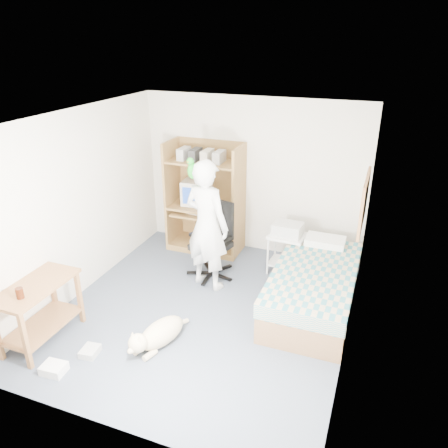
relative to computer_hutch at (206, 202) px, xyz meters
name	(u,v)px	position (x,y,z in m)	size (l,w,h in m)	color
floor	(204,311)	(0.70, -1.74, -0.82)	(4.00, 4.00, 0.00)	#454C5D
wall_back	(252,177)	(0.70, 0.26, 0.43)	(3.60, 0.02, 2.50)	silver
wall_right	(358,248)	(2.50, -1.74, 0.43)	(0.02, 4.00, 2.50)	silver
wall_left	(79,205)	(-1.10, -1.74, 0.43)	(0.02, 4.00, 2.50)	silver
ceiling	(200,119)	(0.70, -1.74, 1.68)	(3.60, 4.00, 0.02)	white
computer_hutch	(206,202)	(0.00, 0.00, 0.00)	(1.20, 0.63, 1.80)	olive
bed	(314,288)	(2.00, -1.12, -0.53)	(1.02, 2.02, 0.66)	brown
side_desk	(39,304)	(-0.85, -2.94, -0.33)	(0.50, 1.00, 0.75)	brown
corkboard	(364,202)	(2.47, -0.84, 0.63)	(0.04, 0.94, 0.66)	#9C6E46
office_chair	(213,250)	(0.45, -0.79, -0.42)	(0.63, 0.64, 1.12)	black
person	(207,225)	(0.48, -1.10, 0.11)	(0.68, 0.45, 1.86)	white
parrot	(192,169)	(0.28, -1.09, 0.88)	(0.14, 0.24, 0.38)	#127E1B
dog	(158,334)	(0.47, -2.55, -0.67)	(0.48, 0.92, 0.36)	beige
printer_cart	(286,247)	(1.45, -0.35, -0.41)	(0.55, 0.45, 0.62)	silver
printer	(288,229)	(1.45, -0.35, -0.11)	(0.42, 0.32, 0.18)	#B5B5B0
crt_monitor	(197,192)	(-0.15, 0.01, 0.15)	(0.46, 0.48, 0.41)	beige
keyboard	(201,214)	(-0.03, -0.16, -0.15)	(0.45, 0.16, 0.03)	beige
pencil_cup	(222,206)	(0.32, -0.09, 0.00)	(0.08, 0.08, 0.12)	gold
drink_glass	(20,293)	(-0.80, -3.20, -0.01)	(0.08, 0.08, 0.12)	#3C1709
floor_box_a	(54,369)	(-0.37, -3.35, -0.77)	(0.25, 0.20, 0.10)	white
floor_box_b	(90,351)	(-0.18, -2.97, -0.78)	(0.18, 0.22, 0.08)	#B2B2AD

